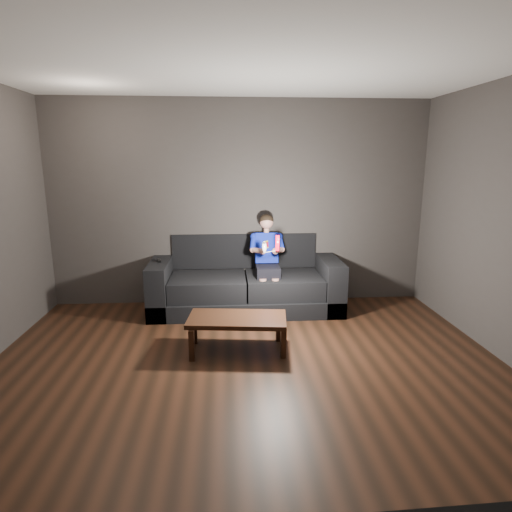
{
  "coord_description": "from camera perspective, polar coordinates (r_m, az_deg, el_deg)",
  "views": [
    {
      "loc": [
        -0.18,
        -3.2,
        1.94
      ],
      "look_at": [
        0.15,
        1.55,
        0.85
      ],
      "focal_mm": 30.0,
      "sensor_mm": 36.0,
      "label": 1
    }
  ],
  "objects": [
    {
      "name": "floor",
      "position": [
        3.75,
        -0.68,
        -18.29
      ],
      "size": [
        5.0,
        5.0,
        0.0
      ],
      "primitive_type": "plane",
      "color": "black",
      "rests_on": "ground"
    },
    {
      "name": "back_wall",
      "position": [
        5.73,
        -2.17,
        6.97
      ],
      "size": [
        5.0,
        0.04,
        2.7
      ],
      "primitive_type": "cube",
      "color": "#3C3734",
      "rests_on": "ground"
    },
    {
      "name": "front_wall",
      "position": [
        0.93,
        9.05,
        -26.43
      ],
      "size": [
        5.0,
        0.04,
        2.7
      ],
      "primitive_type": "cube",
      "color": "#3C3734",
      "rests_on": "ground"
    },
    {
      "name": "ceiling",
      "position": [
        3.3,
        -0.82,
        26.23
      ],
      "size": [
        5.0,
        5.0,
        0.02
      ],
      "primitive_type": "cube",
      "color": "silver",
      "rests_on": "back_wall"
    },
    {
      "name": "sofa",
      "position": [
        5.67,
        -1.41,
        -3.84
      ],
      "size": [
        2.44,
        1.05,
        0.94
      ],
      "color": "black",
      "rests_on": "floor"
    },
    {
      "name": "child",
      "position": [
        5.5,
        1.49,
        0.48
      ],
      "size": [
        0.44,
        0.54,
        1.09
      ],
      "color": "black",
      "rests_on": "sofa"
    },
    {
      "name": "wii_remote_red",
      "position": [
        5.06,
        2.89,
        1.73
      ],
      "size": [
        0.06,
        0.08,
        0.19
      ],
      "color": "red",
      "rests_on": "child"
    },
    {
      "name": "nunchuk_white",
      "position": [
        5.06,
        1.11,
        1.25
      ],
      "size": [
        0.06,
        0.09,
        0.14
      ],
      "color": "silver",
      "rests_on": "child"
    },
    {
      "name": "wii_remote_black",
      "position": [
        5.55,
        -12.78,
        -0.57
      ],
      "size": [
        0.06,
        0.15,
        0.03
      ],
      "color": "black",
      "rests_on": "sofa"
    },
    {
      "name": "coffee_table",
      "position": [
        4.42,
        -2.53,
        -8.73
      ],
      "size": [
        1.04,
        0.6,
        0.36
      ],
      "color": "black",
      "rests_on": "floor"
    }
  ]
}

